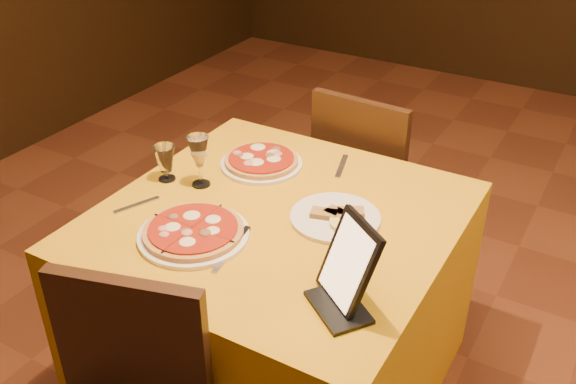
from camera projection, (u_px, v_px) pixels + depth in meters
The scene contains 11 objects.
main_table at pixel (279, 303), 2.27m from camera, with size 1.10×1.10×0.75m, color #D2940D.
chair_main_far at pixel (375, 181), 2.85m from camera, with size 0.48×0.48×0.91m, color black, non-canonical shape.
pizza_near at pixel (193, 233), 1.96m from camera, with size 0.34×0.34×0.03m.
pizza_far at pixel (261, 162), 2.35m from camera, with size 0.30×0.30×0.03m.
cutlet_dish at pixel (335, 216), 2.04m from camera, with size 0.29×0.29×0.03m.
wine_glass at pixel (199, 161), 2.19m from camera, with size 0.09×0.09×0.19m, color #E8D083, non-canonical shape.
water_glass at pixel (165, 163), 2.24m from camera, with size 0.07×0.07×0.13m, color white, non-canonical shape.
tablet at pixel (349, 262), 1.66m from camera, with size 0.18×0.02×0.24m, color black.
knife at pixel (230, 252), 1.90m from camera, with size 0.22×0.02×0.01m, color #B1B1B8.
fork_near at pixel (137, 205), 2.12m from camera, with size 0.16×0.02×0.01m, color silver.
fork_far at pixel (342, 166), 2.35m from camera, with size 0.18×0.02×0.01m, color #AEAFB5.
Camera 1 is at (0.30, -1.52, 1.88)m, focal length 40.00 mm.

